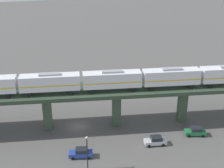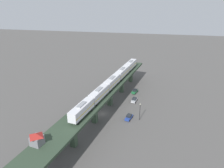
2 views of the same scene
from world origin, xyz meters
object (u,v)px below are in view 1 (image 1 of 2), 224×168
street_car_silver (155,141)px  street_lamp (87,151)px  street_car_blue (81,153)px  street_car_green (195,131)px  subway_train (112,79)px

street_car_silver → street_lamp: bearing=103.3°
street_car_silver → street_lamp: (-3.50, 14.80, 3.17)m
street_car_blue → street_car_silver: bearing=-92.1°
street_car_green → street_lamp: 24.86m
subway_train → street_car_silver: bearing=-144.7°
subway_train → street_lamp: subway_train is taller
street_car_green → street_car_silver: same height
subway_train → street_car_green: subway_train is taller
street_car_green → street_lamp: street_lamp is taller
street_lamp → street_car_blue: bearing=4.2°
street_car_blue → street_car_silver: size_ratio=1.01×
street_car_blue → street_lamp: street_lamp is taller
street_lamp → street_car_silver: bearing=-76.7°
street_car_blue → street_car_green: same height
street_car_blue → street_lamp: size_ratio=0.68×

